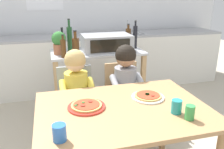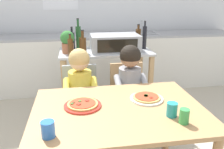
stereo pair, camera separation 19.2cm
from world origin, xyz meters
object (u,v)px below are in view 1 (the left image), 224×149
at_px(toaster_oven, 107,43).
at_px(bottle_brown_beer, 70,39).
at_px(bottle_clear_vinegar, 63,41).
at_px(child_in_grey_shirt, 127,83).
at_px(drinking_cup_green, 190,112).
at_px(kitchen_island_cart, 98,75).
at_px(child_in_yellow_shirt, 77,89).
at_px(bottle_tall_green_wine, 128,37).
at_px(pizza_plate_red_rimmed, 86,106).
at_px(bottle_slim_sauce, 135,37).
at_px(drinking_cup_teal, 177,107).
at_px(pizza_plate_white, 148,96).
at_px(drinking_cup_blue, 59,133).
at_px(potted_herb_plant, 59,42).
at_px(dining_table, 123,120).
at_px(bottle_dark_olive_oil, 63,48).
at_px(dining_chair_right, 123,96).
at_px(dining_chair_left, 77,101).
at_px(bottle_squat_spirits, 76,46).

xyz_separation_m(toaster_oven, bottle_brown_beer, (-0.41, 0.06, 0.06)).
height_order(bottle_clear_vinegar, child_in_grey_shirt, bottle_clear_vinegar).
bearing_deg(bottle_clear_vinegar, drinking_cup_green, -67.87).
xyz_separation_m(kitchen_island_cart, child_in_yellow_shirt, (-0.32, -0.60, 0.08)).
xyz_separation_m(bottle_tall_green_wine, pizza_plate_red_rimmed, (-0.76, -1.31, -0.24)).
xyz_separation_m(bottle_slim_sauce, drinking_cup_teal, (-0.22, -1.41, -0.23)).
bearing_deg(pizza_plate_white, drinking_cup_blue, -150.33).
distance_m(toaster_oven, child_in_grey_shirt, 0.65).
bearing_deg(potted_herb_plant, toaster_oven, 3.25).
bearing_deg(dining_table, bottle_clear_vinegar, 102.61).
bearing_deg(drinking_cup_green, bottle_slim_sauce, 83.14).
relative_size(toaster_oven, potted_herb_plant, 2.23).
xyz_separation_m(toaster_oven, bottle_dark_olive_oil, (-0.51, -0.19, 0.01)).
bearing_deg(drinking_cup_blue, bottle_tall_green_wine, 59.97).
distance_m(toaster_oven, bottle_slim_sauce, 0.37).
relative_size(dining_chair_right, drinking_cup_blue, 8.36).
distance_m(bottle_slim_sauce, dining_chair_left, 1.08).
xyz_separation_m(bottle_dark_olive_oil, dining_table, (0.33, -1.01, -0.34)).
relative_size(child_in_grey_shirt, pizza_plate_red_rimmed, 3.81).
xyz_separation_m(bottle_slim_sauce, pizza_plate_white, (-0.31, -1.13, -0.26)).
xyz_separation_m(bottle_slim_sauce, bottle_squat_spirits, (-0.74, -0.20, -0.04)).
bearing_deg(dining_table, drinking_cup_teal, -27.93).
bearing_deg(bottle_tall_green_wine, child_in_yellow_shirt, -134.49).
height_order(dining_table, drinking_cup_green, drinking_cup_green).
distance_m(bottle_tall_green_wine, bottle_dark_olive_oil, 0.91).
distance_m(bottle_squat_spirits, child_in_yellow_shirt, 0.53).
distance_m(bottle_brown_beer, drinking_cup_green, 1.66).
distance_m(bottle_brown_beer, pizza_plate_white, 1.27).
xyz_separation_m(potted_herb_plant, drinking_cup_teal, (0.68, -1.34, -0.22)).
xyz_separation_m(kitchen_island_cart, child_in_grey_shirt, (0.17, -0.60, 0.10)).
height_order(bottle_brown_beer, drinking_cup_blue, bottle_brown_beer).
xyz_separation_m(potted_herb_plant, dining_chair_right, (0.60, -0.44, -0.52)).
bearing_deg(bottle_clear_vinegar, dining_chair_right, -50.19).
bearing_deg(dining_chair_left, kitchen_island_cart, 56.02).
distance_m(child_in_yellow_shirt, drinking_cup_teal, 0.98).
xyz_separation_m(kitchen_island_cart, bottle_squat_spirits, (-0.27, -0.17, 0.40)).
height_order(kitchen_island_cart, child_in_grey_shirt, child_in_grey_shirt).
relative_size(kitchen_island_cart, drinking_cup_blue, 10.96).
bearing_deg(dining_chair_left, bottle_slim_sauce, 32.52).
relative_size(child_in_grey_shirt, drinking_cup_blue, 10.53).
relative_size(dining_chair_left, dining_chair_right, 1.00).
height_order(bottle_brown_beer, child_in_grey_shirt, bottle_brown_beer).
height_order(bottle_squat_spirits, child_in_yellow_shirt, bottle_squat_spirits).
relative_size(potted_herb_plant, drinking_cup_blue, 2.57).
relative_size(bottle_slim_sauce, dining_table, 0.27).
distance_m(bottle_clear_vinegar, child_in_yellow_shirt, 0.84).
xyz_separation_m(dining_table, dining_chair_left, (-0.25, 0.73, -0.15)).
bearing_deg(toaster_oven, pizza_plate_white, -86.91).
distance_m(bottle_dark_olive_oil, dining_chair_right, 0.80).
xyz_separation_m(bottle_slim_sauce, dining_chair_right, (-0.31, -0.51, -0.53)).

